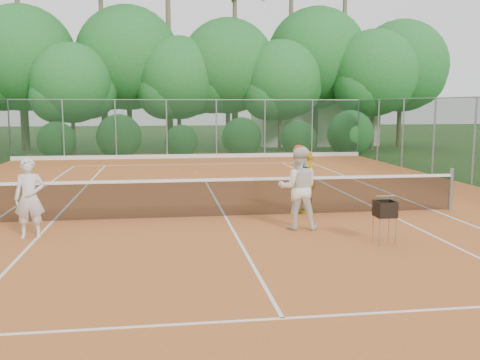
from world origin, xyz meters
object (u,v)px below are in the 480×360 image
Objects in this scene: player_center_grp at (298,188)px; ball_hopper at (385,210)px; player_yellow at (308,182)px; player_white at (30,198)px.

player_center_grp reaches higher than ball_hopper.
ball_hopper is (1.39, -1.49, -0.25)m from player_center_grp.
player_center_grp is 1.17× the size of player_yellow.
player_center_grp is at bearing -4.65° from player_white.
player_white is at bearing -49.16° from player_yellow.
player_center_grp is 2.05m from ball_hopper.
player_yellow is at bearing 9.70° from player_white.
player_center_grp is (5.68, -0.01, 0.09)m from player_white.
player_white is 0.89× the size of player_center_grp.
player_yellow is (0.66, 1.62, -0.12)m from player_center_grp.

